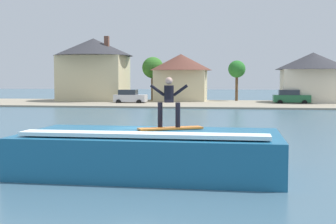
% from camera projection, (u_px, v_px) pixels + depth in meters
% --- Properties ---
extents(ground_plane, '(260.00, 260.00, 0.00)m').
position_uv_depth(ground_plane, '(155.00, 170.00, 16.15)').
color(ground_plane, '#3F6072').
extents(wave_crest, '(8.63, 4.44, 1.52)m').
position_uv_depth(wave_crest, '(151.00, 152.00, 15.64)').
color(wave_crest, '#1B5E86').
rests_on(wave_crest, ground_plane).
extents(surfboard, '(2.14, 1.40, 0.06)m').
position_uv_depth(surfboard, '(171.00, 128.00, 15.26)').
color(surfboard, orange).
rests_on(surfboard, wave_crest).
extents(surfer, '(1.27, 0.32, 1.65)m').
position_uv_depth(surfer, '(169.00, 99.00, 15.24)').
color(surfer, black).
rests_on(surfer, surfboard).
extents(shoreline_bank, '(120.00, 16.96, 0.20)m').
position_uv_depth(shoreline_bank, '(216.00, 104.00, 57.69)').
color(shoreline_bank, gray).
rests_on(shoreline_bank, ground_plane).
extents(car_near_shore, '(4.03, 2.22, 1.86)m').
position_uv_depth(car_near_shore, '(130.00, 97.00, 58.54)').
color(car_near_shore, silver).
rests_on(car_near_shore, ground_plane).
extents(car_far_shore, '(4.50, 2.27, 1.86)m').
position_uv_depth(car_far_shore, '(291.00, 97.00, 57.44)').
color(car_far_shore, '#23663D').
rests_on(car_far_shore, ground_plane).
extents(house_with_chimney, '(10.99, 10.99, 9.02)m').
position_uv_depth(house_with_chimney, '(94.00, 65.00, 64.21)').
color(house_with_chimney, beige).
rests_on(house_with_chimney, ground_plane).
extents(house_gabled_white, '(9.63, 9.63, 6.60)m').
position_uv_depth(house_gabled_white, '(313.00, 74.00, 59.44)').
color(house_gabled_white, beige).
rests_on(house_gabled_white, ground_plane).
extents(house_small_cottage, '(8.57, 8.57, 6.62)m').
position_uv_depth(house_small_cottage, '(181.00, 74.00, 63.39)').
color(house_small_cottage, beige).
rests_on(house_small_cottage, ground_plane).
extents(tree_tall_bare, '(2.37, 2.37, 5.76)m').
position_uv_depth(tree_tall_bare, '(237.00, 70.00, 63.54)').
color(tree_tall_bare, brown).
rests_on(tree_tall_bare, ground_plane).
extents(tree_short_bushy, '(3.03, 3.03, 6.32)m').
position_uv_depth(tree_short_bushy, '(153.00, 68.00, 65.21)').
color(tree_short_bushy, brown).
rests_on(tree_short_bushy, ground_plane).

